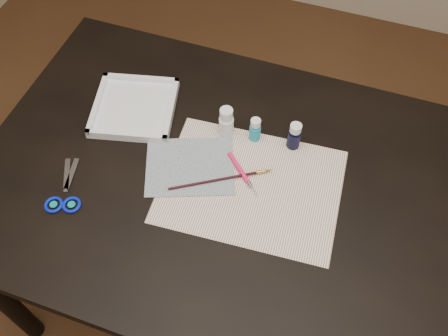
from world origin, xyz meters
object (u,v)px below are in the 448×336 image
(canvas, at_px, (190,166))
(scissors, at_px, (64,185))
(paint_bottle_white, at_px, (226,122))
(palette_tray, at_px, (134,107))
(paper, at_px, (251,186))
(paint_bottle_navy, at_px, (294,136))
(paint_bottle_cyan, at_px, (255,129))

(canvas, distance_m, scissors, 0.33)
(paint_bottle_white, distance_m, scissors, 0.45)
(scissors, bearing_deg, canvas, -86.26)
(scissors, relative_size, palette_tray, 0.82)
(paper, distance_m, canvas, 0.17)
(paint_bottle_navy, bearing_deg, scissors, -148.28)
(paint_bottle_navy, bearing_deg, paint_bottle_white, -173.65)
(paint_bottle_white, bearing_deg, palette_tray, -178.53)
(palette_tray, bearing_deg, canvas, -30.67)
(canvas, bearing_deg, scissors, -150.07)
(palette_tray, bearing_deg, paper, -18.97)
(canvas, relative_size, palette_tray, 1.02)
(paint_bottle_white, bearing_deg, canvas, -111.02)
(paint_bottle_cyan, height_order, scissors, paint_bottle_cyan)
(canvas, bearing_deg, paint_bottle_cyan, 48.45)
(paint_bottle_white, bearing_deg, paint_bottle_navy, 6.35)
(paper, distance_m, paint_bottle_white, 0.19)
(paint_bottle_cyan, xyz_separation_m, paint_bottle_navy, (0.11, 0.01, 0.00))
(paint_bottle_cyan, distance_m, paint_bottle_navy, 0.11)
(canvas, relative_size, scissors, 1.25)
(paint_bottle_white, relative_size, palette_tray, 0.43)
(paint_bottle_cyan, height_order, palette_tray, paint_bottle_cyan)
(paper, relative_size, canvas, 1.97)
(paper, xyz_separation_m, palette_tray, (-0.39, 0.13, 0.01))
(paper, height_order, paint_bottle_navy, paint_bottle_navy)
(paint_bottle_navy, relative_size, palette_tray, 0.38)
(paint_bottle_navy, distance_m, scissors, 0.61)
(paper, distance_m, paint_bottle_navy, 0.18)
(paint_bottle_navy, distance_m, palette_tray, 0.46)
(paint_bottle_white, bearing_deg, paper, -50.48)
(paper, bearing_deg, palette_tray, 161.03)
(canvas, relative_size, paint_bottle_cyan, 3.03)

